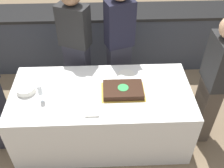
{
  "coord_description": "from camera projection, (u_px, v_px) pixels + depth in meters",
  "views": [
    {
      "loc": [
        0.03,
        -2.05,
        2.64
      ],
      "look_at": [
        0.12,
        0.0,
        0.84
      ],
      "focal_mm": 42.0,
      "sensor_mm": 36.0,
      "label": 1
    }
  ],
  "objects": [
    {
      "name": "person_standing_back",
      "position": [
        76.0,
        47.0,
        3.21
      ],
      "size": [
        0.41,
        0.33,
        1.63
      ],
      "rotation": [
        0.0,
        0.0,
        2.72
      ],
      "color": "#282833",
      "rests_on": "ground_plane"
    },
    {
      "name": "side_plate_near_cake",
      "position": [
        127.0,
        75.0,
        3.0
      ],
      "size": [
        0.19,
        0.19,
        0.0
      ],
      "color": "white",
      "rests_on": "dining_table"
    },
    {
      "name": "dining_table",
      "position": [
        102.0,
        115.0,
        3.04
      ],
      "size": [
        1.95,
        0.91,
        0.74
      ],
      "color": "silver",
      "rests_on": "ground_plane"
    },
    {
      "name": "cake",
      "position": [
        123.0,
        90.0,
        2.76
      ],
      "size": [
        0.46,
        0.32,
        0.07
      ],
      "color": "gold",
      "rests_on": "dining_table"
    },
    {
      "name": "person_cutting_cake",
      "position": [
        119.0,
        44.0,
        3.2
      ],
      "size": [
        0.37,
        0.29,
        1.67
      ],
      "rotation": [
        0.0,
        0.0,
        -2.81
      ],
      "color": "#282833",
      "rests_on": "ground_plane"
    },
    {
      "name": "utensil_pile",
      "position": [
        92.0,
        114.0,
        2.54
      ],
      "size": [
        0.14,
        0.08,
        0.02
      ],
      "color": "white",
      "rests_on": "dining_table"
    },
    {
      "name": "wine_glass",
      "position": [
        40.0,
        91.0,
        2.61
      ],
      "size": [
        0.07,
        0.07,
        0.2
      ],
      "color": "white",
      "rests_on": "dining_table"
    },
    {
      "name": "ground_plane",
      "position": [
        103.0,
        134.0,
        3.28
      ],
      "size": [
        14.0,
        14.0,
        0.0
      ],
      "primitive_type": "plane",
      "color": "#7A664C"
    },
    {
      "name": "plate_stack",
      "position": [
        26.0,
        90.0,
        2.77
      ],
      "size": [
        0.2,
        0.2,
        0.06
      ],
      "color": "white",
      "rests_on": "dining_table"
    },
    {
      "name": "person_seated_right",
      "position": [
        214.0,
        82.0,
        2.77
      ],
      "size": [
        0.22,
        0.37,
        1.58
      ],
      "rotation": [
        0.0,
        0.0,
        -1.57
      ],
      "color": "#4C4238",
      "rests_on": "ground_plane"
    },
    {
      "name": "back_counter",
      "position": [
        101.0,
        38.0,
        4.12
      ],
      "size": [
        4.4,
        0.58,
        0.92
      ],
      "color": "#333842",
      "rests_on": "ground_plane"
    }
  ]
}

